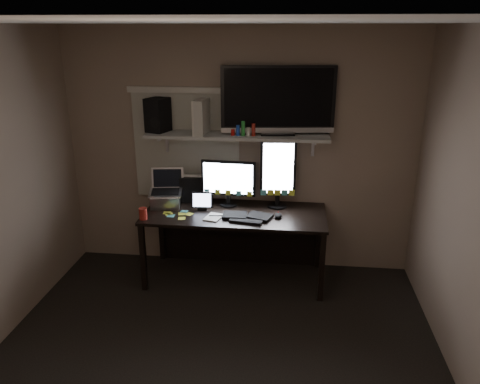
# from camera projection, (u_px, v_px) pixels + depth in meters

# --- Properties ---
(floor) EXTENTS (3.60, 3.60, 0.00)m
(floor) POSITION_uv_depth(u_px,v_px,m) (212.00, 371.00, 3.56)
(floor) COLOR black
(floor) RESTS_ON ground
(ceiling) EXTENTS (3.60, 3.60, 0.00)m
(ceiling) POSITION_uv_depth(u_px,v_px,m) (204.00, 22.00, 2.72)
(ceiling) COLOR silver
(ceiling) RESTS_ON back_wall
(back_wall) EXTENTS (3.60, 0.00, 3.60)m
(back_wall) POSITION_uv_depth(u_px,v_px,m) (239.00, 152.00, 4.82)
(back_wall) COLOR #7A6758
(back_wall) RESTS_ON floor
(window_blinds) EXTENTS (1.10, 0.02, 1.10)m
(window_blinds) POSITION_uv_depth(u_px,v_px,m) (186.00, 146.00, 4.85)
(window_blinds) COLOR #B0AD9E
(window_blinds) RESTS_ON back_wall
(desk) EXTENTS (1.80, 0.75, 0.73)m
(desk) POSITION_uv_depth(u_px,v_px,m) (236.00, 224.00, 4.82)
(desk) COLOR black
(desk) RESTS_ON floor
(wall_shelf) EXTENTS (1.80, 0.35, 0.03)m
(wall_shelf) POSITION_uv_depth(u_px,v_px,m) (237.00, 136.00, 4.59)
(wall_shelf) COLOR #A1A19D
(wall_shelf) RESTS_ON back_wall
(monitor_landscape) EXTENTS (0.56, 0.10, 0.49)m
(monitor_landscape) POSITION_uv_depth(u_px,v_px,m) (228.00, 183.00, 4.75)
(monitor_landscape) COLOR black
(monitor_landscape) RESTS_ON desk
(monitor_portrait) EXTENTS (0.36, 0.10, 0.71)m
(monitor_portrait) POSITION_uv_depth(u_px,v_px,m) (278.00, 173.00, 4.68)
(monitor_portrait) COLOR black
(monitor_portrait) RESTS_ON desk
(keyboard) EXTENTS (0.50, 0.26, 0.03)m
(keyboard) POSITION_uv_depth(u_px,v_px,m) (247.00, 216.00, 4.52)
(keyboard) COLOR black
(keyboard) RESTS_ON desk
(mouse) EXTENTS (0.07, 0.11, 0.04)m
(mouse) POSITION_uv_depth(u_px,v_px,m) (278.00, 215.00, 4.52)
(mouse) COLOR black
(mouse) RESTS_ON desk
(notepad) EXTENTS (0.19, 0.23, 0.01)m
(notepad) POSITION_uv_depth(u_px,v_px,m) (214.00, 217.00, 4.52)
(notepad) COLOR silver
(notepad) RESTS_ON desk
(tablet) EXTENTS (0.22, 0.11, 0.19)m
(tablet) POSITION_uv_depth(u_px,v_px,m) (202.00, 201.00, 4.69)
(tablet) COLOR black
(tablet) RESTS_ON desk
(file_sorter) EXTENTS (0.23, 0.11, 0.29)m
(file_sorter) POSITION_uv_depth(u_px,v_px,m) (191.00, 188.00, 4.89)
(file_sorter) COLOR black
(file_sorter) RESTS_ON desk
(laptop) EXTENTS (0.37, 0.32, 0.37)m
(laptop) POSITION_uv_depth(u_px,v_px,m) (165.00, 189.00, 4.75)
(laptop) COLOR silver
(laptop) RESTS_ON desk
(cup) EXTENTS (0.09, 0.09, 0.11)m
(cup) POSITION_uv_depth(u_px,v_px,m) (143.00, 214.00, 4.47)
(cup) COLOR maroon
(cup) RESTS_ON desk
(sticky_notes) EXTENTS (0.33, 0.26, 0.00)m
(sticky_notes) POSITION_uv_depth(u_px,v_px,m) (178.00, 215.00, 4.58)
(sticky_notes) COLOR #DDE73E
(sticky_notes) RESTS_ON desk
(tv) EXTENTS (1.11, 0.33, 0.66)m
(tv) POSITION_uv_depth(u_px,v_px,m) (278.00, 100.00, 4.47)
(tv) COLOR black
(tv) RESTS_ON wall_shelf
(game_console) EXTENTS (0.13, 0.29, 0.34)m
(game_console) POSITION_uv_depth(u_px,v_px,m) (201.00, 117.00, 4.54)
(game_console) COLOR #B8B2A6
(game_console) RESTS_ON wall_shelf
(speaker) EXTENTS (0.25, 0.27, 0.33)m
(speaker) POSITION_uv_depth(u_px,v_px,m) (158.00, 115.00, 4.64)
(speaker) COLOR black
(speaker) RESTS_ON wall_shelf
(bottles) EXTENTS (0.23, 0.10, 0.14)m
(bottles) POSITION_uv_depth(u_px,v_px,m) (243.00, 128.00, 4.49)
(bottles) COLOR #A50F0C
(bottles) RESTS_ON wall_shelf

